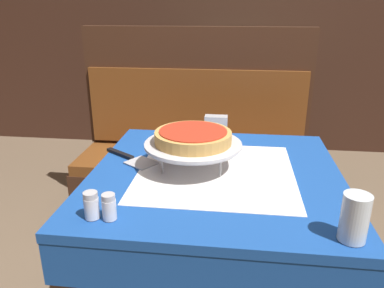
{
  "coord_description": "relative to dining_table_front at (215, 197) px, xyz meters",
  "views": [
    {
      "loc": [
        0.06,
        -1.19,
        1.28
      ],
      "look_at": [
        -0.08,
        -0.01,
        0.84
      ],
      "focal_mm": 35.0,
      "sensor_mm": 36.0,
      "label": 1
    }
  ],
  "objects": [
    {
      "name": "dining_table_front",
      "position": [
        0.0,
        0.0,
        0.0
      ],
      "size": [
        0.87,
        0.87,
        0.74
      ],
      "color": "#194799",
      "rests_on": "ground_plane"
    },
    {
      "name": "dining_table_rear",
      "position": [
        0.0,
        1.66,
        -0.0
      ],
      "size": [
        0.81,
        0.81,
        0.74
      ],
      "color": "#1E6B33",
      "rests_on": "ground_plane"
    },
    {
      "name": "booth_bench",
      "position": [
        -0.18,
        0.84,
        -0.29
      ],
      "size": [
        1.34,
        0.46,
        1.17
      ],
      "color": "#3D2316",
      "rests_on": "ground_plane"
    },
    {
      "name": "back_wall_panel",
      "position": [
        0.0,
        2.25,
        0.56
      ],
      "size": [
        6.0,
        0.04,
        2.4
      ],
      "primitive_type": "cube",
      "color": "#3D2319",
      "rests_on": "ground_plane"
    },
    {
      "name": "pizza_pan_stand",
      "position": [
        -0.08,
        0.02,
        0.19
      ],
      "size": [
        0.34,
        0.34,
        0.1
      ],
      "color": "#ADADB2",
      "rests_on": "dining_table_front"
    },
    {
      "name": "deep_dish_pizza",
      "position": [
        -0.08,
        0.02,
        0.22
      ],
      "size": [
        0.27,
        0.27,
        0.05
      ],
      "color": "tan",
      "rests_on": "pizza_pan_stand"
    },
    {
      "name": "pizza_server",
      "position": [
        -0.33,
        0.07,
        0.1
      ],
      "size": [
        0.23,
        0.18,
        0.01
      ],
      "color": "#BCBCC1",
      "rests_on": "dining_table_front"
    },
    {
      "name": "water_glass_near",
      "position": [
        0.36,
        -0.36,
        0.16
      ],
      "size": [
        0.07,
        0.07,
        0.12
      ],
      "color": "silver",
      "rests_on": "dining_table_front"
    },
    {
      "name": "salt_shaker",
      "position": [
        -0.32,
        -0.34,
        0.14
      ],
      "size": [
        0.04,
        0.04,
        0.08
      ],
      "color": "silver",
      "rests_on": "dining_table_front"
    },
    {
      "name": "pepper_shaker",
      "position": [
        -0.27,
        -0.34,
        0.14
      ],
      "size": [
        0.04,
        0.04,
        0.07
      ],
      "color": "silver",
      "rests_on": "dining_table_front"
    },
    {
      "name": "napkin_holder",
      "position": [
        -0.02,
        0.39,
        0.14
      ],
      "size": [
        0.1,
        0.05,
        0.09
      ],
      "color": "#B2B2B7",
      "rests_on": "dining_table_front"
    },
    {
      "name": "condiment_caddy",
      "position": [
        -0.03,
        1.74,
        0.14
      ],
      "size": [
        0.13,
        0.13,
        0.15
      ],
      "color": "black",
      "rests_on": "dining_table_rear"
    }
  ]
}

